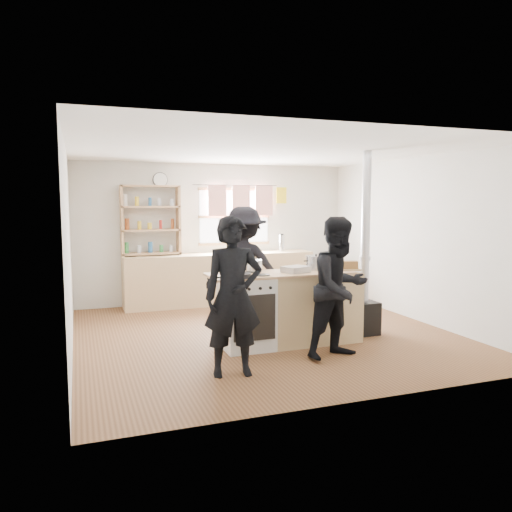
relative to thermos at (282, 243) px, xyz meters
name	(u,v)px	position (x,y,z in m)	size (l,w,h in m)	color
ground	(264,334)	(-1.18, -2.22, -1.06)	(5.00, 5.00, 0.01)	brown
back_counter	(221,279)	(-1.18, 0.00, -0.60)	(3.40, 0.55, 0.90)	tan
shelving_unit	(151,220)	(-2.38, 0.12, 0.46)	(1.00, 0.28, 1.20)	tan
thermos	(282,243)	(0.00, 0.00, 0.00)	(0.10, 0.10, 0.31)	silver
cooking_island	(290,308)	(-1.04, -2.77, -0.59)	(1.97, 0.64, 0.93)	silver
skillet_greens	(238,275)	(-1.81, -2.99, -0.10)	(0.39, 0.39, 0.05)	black
roast_tray	(296,269)	(-0.99, -2.83, -0.08)	(0.38, 0.34, 0.08)	silver
stockpot_stove	(254,266)	(-1.45, -2.56, -0.05)	(0.21, 0.21, 0.17)	silver
stockpot_counter	(316,263)	(-0.63, -2.68, -0.03)	(0.28, 0.28, 0.21)	#B0B0B2
bread_board	(349,266)	(-0.25, -2.88, -0.07)	(0.33, 0.28, 0.12)	tan
flue_heater	(364,287)	(0.11, -2.68, -0.39)	(0.35, 0.35, 2.50)	black
person_near_left	(233,296)	(-2.07, -3.65, -0.21)	(0.61, 0.40, 1.68)	black
person_near_right	(340,288)	(-0.73, -3.49, -0.23)	(0.80, 0.63, 1.65)	black
person_far	(244,267)	(-1.32, -1.75, -0.18)	(1.13, 0.65, 1.75)	black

